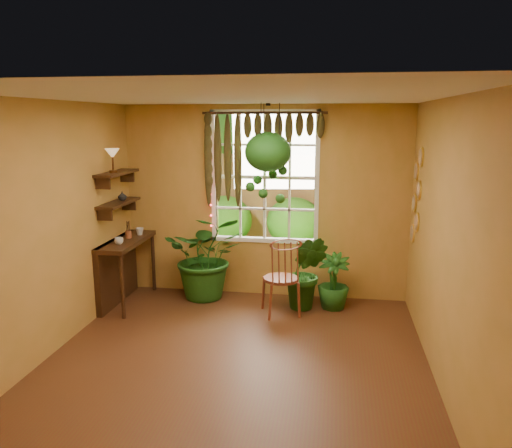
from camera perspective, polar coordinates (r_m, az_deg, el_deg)
The scene contains 23 objects.
floor at distance 5.33m, azimuth -2.64°, elevation -16.07°, with size 4.50×4.50×0.00m, color #502716.
ceiling at distance 4.71m, azimuth -2.96°, elevation 14.35°, with size 4.50×4.50×0.00m, color silver.
wall_back at distance 7.02m, azimuth 0.97°, elevation 2.49°, with size 4.00×4.00×0.00m, color #C38C42.
wall_left at distance 5.60m, azimuth -23.26°, elevation -0.91°, with size 4.50×4.50×0.00m, color #C38C42.
wall_right at distance 4.86m, azimuth 21.02°, elevation -2.58°, with size 4.50×4.50×0.00m, color #C38C42.
window at distance 7.00m, azimuth 1.01°, elevation 5.36°, with size 1.52×0.10×1.86m.
valance_vine at distance 6.85m, azimuth 0.17°, elevation 10.06°, with size 1.70×0.12×1.10m.
string_lights at distance 7.05m, azimuth -5.25°, elevation 5.77°, with size 0.03×0.03×1.54m, color #FF2633, non-canonical shape.
wall_plates at distance 6.54m, azimuth 17.84°, elevation 3.00°, with size 0.04×0.32×1.10m, color #EFE6C4, non-canonical shape.
counter_ledge at distance 7.11m, azimuth -15.29°, elevation -4.41°, with size 0.40×1.20×0.90m.
shelf_lower at distance 6.91m, azimuth -15.41°, elevation 2.34°, with size 0.25×0.90×0.04m, color #3B2610.
shelf_upper at distance 6.86m, azimuth -15.59°, elevation 5.63°, with size 0.25×0.90×0.04m, color #3B2610.
backyard at distance 11.57m, azimuth 5.39°, elevation 5.82°, with size 14.00×10.00×12.00m.
windsor_chair at distance 6.51m, azimuth 2.94°, elevation -7.39°, with size 0.58×0.60×1.20m.
potted_plant_left at distance 7.06m, azimuth -5.65°, elevation -3.65°, with size 1.10×0.95×1.22m, color #1C4412.
potted_plant_mid at distance 6.67m, azimuth 5.72°, elevation -5.52°, with size 0.56×0.45×1.02m, color #1C4412.
potted_plant_right at distance 6.78m, azimuth 8.84°, elevation -6.49°, with size 0.42×0.42×0.75m, color #1C4412.
hanging_basket at distance 6.54m, azimuth 1.37°, elevation 7.40°, with size 0.60×0.60×1.29m.
cup_a at distance 6.72m, azimuth -15.40°, elevation -1.89°, with size 0.11×0.11×0.09m, color silver.
cup_b at distance 7.20m, azimuth -13.15°, elevation -0.83°, with size 0.11×0.11×0.10m, color beige.
brush_jar at distance 7.03m, azimuth -14.40°, elevation -0.63°, with size 0.08×0.08×0.30m.
shelf_vase at distance 7.00m, azimuth -15.04°, elevation 3.11°, with size 0.11×0.11×0.12m, color #B2AD99.
tiffany_lamp at distance 6.71m, azimuth -16.10°, elevation 7.59°, with size 0.19×0.19×0.31m.
Camera 1 is at (0.97, -4.60, 2.50)m, focal length 35.00 mm.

